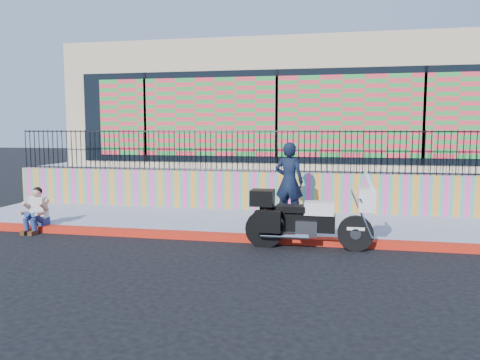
# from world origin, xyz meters

# --- Properties ---
(ground) EXTENTS (90.00, 90.00, 0.00)m
(ground) POSITION_xyz_m (0.00, 0.00, 0.00)
(ground) COLOR black
(ground) RESTS_ON ground
(red_curb) EXTENTS (16.00, 0.30, 0.15)m
(red_curb) POSITION_xyz_m (0.00, 0.00, 0.07)
(red_curb) COLOR #B60D0F
(red_curb) RESTS_ON ground
(sidewalk) EXTENTS (16.00, 3.00, 0.15)m
(sidewalk) POSITION_xyz_m (0.00, 1.65, 0.07)
(sidewalk) COLOR #8C93A9
(sidewalk) RESTS_ON ground
(mural_wall) EXTENTS (16.00, 0.20, 1.10)m
(mural_wall) POSITION_xyz_m (0.00, 3.25, 0.70)
(mural_wall) COLOR #FF439D
(mural_wall) RESTS_ON sidewalk
(metal_fence) EXTENTS (15.80, 0.04, 1.20)m
(metal_fence) POSITION_xyz_m (0.00, 3.25, 1.85)
(metal_fence) COLOR black
(metal_fence) RESTS_ON mural_wall
(elevated_platform) EXTENTS (16.00, 10.00, 1.25)m
(elevated_platform) POSITION_xyz_m (0.00, 8.35, 0.62)
(elevated_platform) COLOR #8C93A9
(elevated_platform) RESTS_ON ground
(storefront_building) EXTENTS (14.00, 8.06, 4.00)m
(storefront_building) POSITION_xyz_m (0.00, 8.13, 3.25)
(storefront_building) COLOR #CDB088
(storefront_building) RESTS_ON elevated_platform
(police_motorcycle) EXTENTS (2.60, 0.86, 1.62)m
(police_motorcycle) POSITION_xyz_m (1.20, -0.35, 0.68)
(police_motorcycle) COLOR black
(police_motorcycle) RESTS_ON ground
(police_officer) EXTENTS (0.81, 0.62, 2.01)m
(police_officer) POSITION_xyz_m (0.61, 1.80, 1.15)
(police_officer) COLOR black
(police_officer) RESTS_ON sidewalk
(seated_man) EXTENTS (0.54, 0.71, 1.06)m
(seated_man) POSITION_xyz_m (-5.30, -0.11, 0.45)
(seated_man) COLOR navy
(seated_man) RESTS_ON ground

